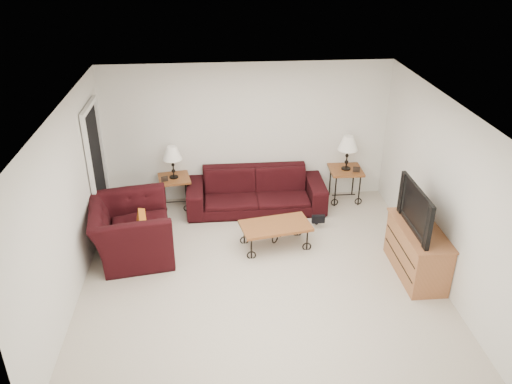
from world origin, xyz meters
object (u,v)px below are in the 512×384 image
lamp_right (347,153)px  television (423,209)px  tv_stand (417,251)px  backpack (317,214)px  side_table_right (344,185)px  sofa (256,191)px  lamp_left (173,162)px  armchair (132,230)px  coffee_table (275,236)px  side_table_left (175,192)px

lamp_right → television: bearing=-78.7°
tv_stand → backpack: size_ratio=2.88×
side_table_right → television: (0.46, -2.31, 0.75)m
sofa → television: television is taller
lamp_right → television: (0.46, -2.31, 0.12)m
lamp_left → lamp_right: 3.06m
sofa → side_table_right: (1.64, 0.18, -0.04)m
lamp_left → armchair: 1.63m
sofa → tv_stand: bearing=-45.2°
side_table_right → lamp_left: lamp_left is taller
lamp_left → television: television is taller
sofa → armchair: armchair is taller
lamp_right → coffee_table: bearing=-134.8°
armchair → backpack: 3.03m
sofa → lamp_left: (-1.42, 0.18, 0.52)m
tv_stand → television: bearing=180.0°
side_table_right → lamp_right: size_ratio=1.00×
television → lamp_left: bearing=-123.3°
tv_stand → backpack: (-1.15, 1.47, -0.16)m
coffee_table → television: size_ratio=0.96×
coffee_table → television: bearing=-24.4°
sofa → coffee_table: (0.20, -1.27, -0.15)m
lamp_right → television: 2.36m
side_table_left → lamp_right: bearing=0.0°
side_table_right → armchair: 3.91m
coffee_table → backpack: (0.77, 0.60, 0.02)m
lamp_left → lamp_right: size_ratio=0.93×
side_table_right → backpack: (-0.66, -0.84, -0.10)m
side_table_left → backpack: 2.54m
side_table_right → coffee_table: size_ratio=0.59×
lamp_right → side_table_right: bearing=0.0°
lamp_right → armchair: 3.94m
tv_stand → backpack: tv_stand is taller
sofa → coffee_table: 1.29m
lamp_left → armchair: lamp_left is taller
sofa → tv_stand: (2.12, -2.13, 0.02)m
sofa → coffee_table: size_ratio=2.27×
side_table_right → backpack: bearing=-128.2°
side_table_right → tv_stand: (0.48, -2.31, 0.06)m
armchair → television: (4.08, -0.85, 0.63)m
side_table_left → lamp_left: 0.58m
lamp_right → television: television is taller
lamp_left → backpack: bearing=-19.4°
side_table_left → lamp_right: 3.13m
sofa → backpack: size_ratio=5.62×
side_table_left → lamp_right: (3.06, 0.00, 0.65)m
tv_stand → backpack: 1.87m
lamp_left → armchair: size_ratio=0.44×
sofa → armchair: bearing=-147.1°
side_table_right → tv_stand: size_ratio=0.50×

